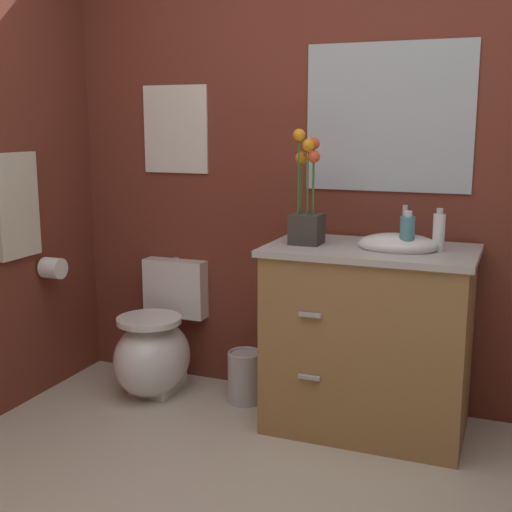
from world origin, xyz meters
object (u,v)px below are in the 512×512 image
(toilet_paper_roll, at_px, (53,268))
(soap_bottle, at_px, (439,232))
(flower_vase, at_px, (307,209))
(vanity_cabinet, at_px, (369,337))
(wall_mirror, at_px, (388,118))
(lotion_bottle, at_px, (407,233))
(trash_bin, at_px, (245,376))
(wall_poster, at_px, (175,129))
(hanging_towel, at_px, (18,206))
(toilet, at_px, (157,348))

(toilet_paper_roll, bearing_deg, soap_bottle, 5.52)
(flower_vase, relative_size, toilet_paper_roll, 4.80)
(flower_vase, bearing_deg, vanity_cabinet, 4.63)
(toilet_paper_roll, bearing_deg, wall_mirror, 15.82)
(soap_bottle, relative_size, wall_mirror, 0.24)
(flower_vase, xyz_separation_m, wall_mirror, (0.30, 0.32, 0.41))
(lotion_bottle, relative_size, toilet_paper_roll, 1.64)
(lotion_bottle, height_order, trash_bin, lotion_bottle)
(soap_bottle, height_order, trash_bin, soap_bottle)
(trash_bin, bearing_deg, flower_vase, -14.58)
(vanity_cabinet, bearing_deg, wall_poster, 165.64)
(hanging_towel, bearing_deg, toilet_paper_roll, 72.06)
(trash_bin, bearing_deg, wall_mirror, 19.37)
(flower_vase, bearing_deg, wall_poster, 159.39)
(vanity_cabinet, bearing_deg, wall_mirror, 90.52)
(flower_vase, height_order, trash_bin, flower_vase)
(vanity_cabinet, height_order, toilet_paper_roll, vanity_cabinet)
(flower_vase, distance_m, trash_bin, 0.97)
(vanity_cabinet, height_order, wall_poster, wall_poster)
(hanging_towel, bearing_deg, vanity_cabinet, 11.33)
(vanity_cabinet, relative_size, hanging_towel, 2.03)
(toilet, distance_m, vanity_cabinet, 1.17)
(soap_bottle, distance_m, toilet_paper_roll, 1.96)
(vanity_cabinet, height_order, flower_vase, flower_vase)
(hanging_towel, bearing_deg, trash_bin, 21.24)
(hanging_towel, bearing_deg, flower_vase, 12.75)
(vanity_cabinet, distance_m, toilet_paper_roll, 1.67)
(vanity_cabinet, bearing_deg, toilet, 178.68)
(vanity_cabinet, bearing_deg, hanging_towel, -168.67)
(toilet_paper_roll, bearing_deg, lotion_bottle, 3.46)
(soap_bottle, relative_size, trash_bin, 0.69)
(wall_poster, xyz_separation_m, toilet_paper_roll, (-0.49, -0.46, -0.71))
(vanity_cabinet, relative_size, wall_poster, 2.26)
(lotion_bottle, xyz_separation_m, wall_mirror, (-0.17, 0.35, 0.49))
(flower_vase, bearing_deg, wall_mirror, 46.82)
(toilet, relative_size, trash_bin, 2.54)
(lotion_bottle, distance_m, trash_bin, 1.16)
(trash_bin, bearing_deg, lotion_bottle, -8.85)
(soap_bottle, relative_size, toilet_paper_roll, 1.71)
(soap_bottle, distance_m, trash_bin, 1.25)
(trash_bin, xyz_separation_m, wall_mirror, (0.65, 0.23, 1.31))
(flower_vase, xyz_separation_m, hanging_towel, (-1.39, -0.32, -0.01))
(wall_poster, height_order, hanging_towel, wall_poster)
(soap_bottle, bearing_deg, vanity_cabinet, -176.76)
(soap_bottle, height_order, hanging_towel, hanging_towel)
(toilet, xyz_separation_m, trash_bin, (0.50, 0.04, -0.11))
(vanity_cabinet, bearing_deg, flower_vase, -175.37)
(toilet, bearing_deg, vanity_cabinet, -1.32)
(lotion_bottle, xyz_separation_m, toilet_paper_roll, (-1.81, -0.11, -0.28))
(lotion_bottle, bearing_deg, vanity_cabinet, 159.86)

